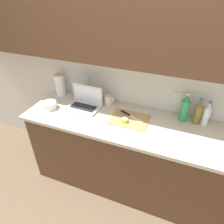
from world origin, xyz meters
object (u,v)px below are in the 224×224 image
Objects in this scene: measuring_cup at (108,99)px; paper_towel_roll at (60,85)px; bottle_water_clear at (185,108)px; bowl_white at (50,105)px; lemon_half_cut at (124,120)px; knife at (128,114)px; cutting_board at (129,119)px; bottle_green_soda at (207,114)px; bottle_oil_tall at (198,112)px; laptop at (85,102)px.

paper_towel_roll reaches higher than measuring_cup.
bottle_water_clear reaches higher than bowl_white.
paper_towel_roll is at bearing 163.56° from lemon_half_cut.
paper_towel_roll reaches higher than bowl_white.
lemon_half_cut reaches higher than knife.
bottle_green_soda reaches higher than cutting_board.
bottle_oil_tall is (0.61, 0.19, 0.12)m from cutting_board.
laptop is at bearing -20.08° from paper_towel_roll.
bottle_oil_tall is at bearing 20.79° from lemon_half_cut.
bottle_oil_tall is at bearing -1.07° from measuring_cup.
bottle_water_clear is 1.38m from bowl_white.
bottle_water_clear is at bearing 180.00° from bottle_green_soda.
laptop is 1.33× the size of bottle_oil_tall.
paper_towel_roll is at bearing -165.05° from knife.
bottle_water_clear reaches higher than bottle_green_soda.
bottle_oil_tall reaches higher than measuring_cup.
lemon_half_cut is 0.57× the size of measuring_cup.
bowl_white is (-1.54, -0.29, -0.08)m from bottle_green_soda.
laptop is 3.07× the size of measuring_cup.
bowl_white is at bearing -79.21° from paper_towel_roll.
bottle_oil_tall is at bearing 16.99° from cutting_board.
bottle_green_soda is 1.03× the size of paper_towel_roll.
knife is at bearing -166.64° from bottle_water_clear.
bottle_oil_tall is 0.92m from measuring_cup.
bowl_white is (-1.35, -0.29, -0.10)m from bottle_water_clear.
bottle_green_soda is 0.97× the size of bottle_oil_tall.
bottle_water_clear is 2.63× the size of measuring_cup.
lemon_half_cut is (-0.03, -0.06, 0.02)m from cutting_board.
laptop is 1.36× the size of knife.
lemon_half_cut is at bearing 3.21° from bowl_white.
bottle_green_soda is (0.68, 0.19, 0.11)m from cutting_board.
bottle_oil_tall is 1.76× the size of bowl_white.
bowl_white is 0.60× the size of paper_towel_roll.
measuring_cup is at bearing -0.13° from paper_towel_roll.
laptop is 0.50m from lemon_half_cut.
bottle_oil_tall is 0.88× the size of bottle_water_clear.
cutting_board is at bearing -32.90° from measuring_cup.
bottle_green_soda is (1.20, 0.13, 0.06)m from laptop.
cutting_board is 0.07m from knife.
cutting_board is at bearing 6.90° from bowl_white.
cutting_board is at bearing -35.31° from knife.
measuring_cup is at bearing 178.76° from bottle_water_clear.
laptop is at bearing -155.34° from knife.
bottle_water_clear is at bearing -0.76° from paper_towel_roll.
knife is at bearing -169.13° from bottle_oil_tall.
measuring_cup is at bearing 177.12° from knife.
measuring_cup is at bearing 29.25° from bowl_white.
bottle_oil_tall is 1.53m from paper_towel_roll.
measuring_cup is at bearing 179.01° from bottle_green_soda.
bottle_oil_tall is 1.50m from bowl_white.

